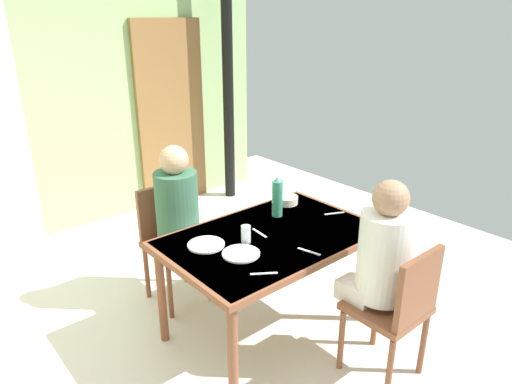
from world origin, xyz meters
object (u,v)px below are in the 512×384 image
(person_far_diner, at_px, (178,207))
(serving_bowl_center, at_px, (286,200))
(person_near_diner, at_px, (382,253))
(dining_table, at_px, (271,245))
(chair_near_diner, at_px, (398,306))
(chair_far_diner, at_px, (171,237))
(water_bottle_green_near, at_px, (277,197))

(person_far_diner, relative_size, serving_bowl_center, 4.53)
(person_near_diner, relative_size, serving_bowl_center, 4.53)
(person_far_diner, bearing_deg, dining_table, 112.91)
(person_near_diner, bearing_deg, chair_near_diner, -90.00)
(dining_table, bearing_deg, person_near_diner, -69.75)
(person_far_diner, bearing_deg, chair_far_diner, -90.00)
(chair_far_diner, bearing_deg, serving_bowl_center, 146.34)
(water_bottle_green_near, xyz_separation_m, serving_bowl_center, (0.21, 0.12, -0.11))
(dining_table, height_order, person_far_diner, person_far_diner)
(dining_table, distance_m, chair_near_diner, 0.85)
(serving_bowl_center, bearing_deg, water_bottle_green_near, -149.96)
(person_far_diner, bearing_deg, chair_near_diner, 109.73)
(water_bottle_green_near, height_order, serving_bowl_center, water_bottle_green_near)
(dining_table, height_order, chair_near_diner, chair_near_diner)
(chair_far_diner, height_order, water_bottle_green_near, water_bottle_green_near)
(chair_far_diner, bearing_deg, dining_table, 109.31)
(chair_near_diner, relative_size, chair_far_diner, 1.00)
(dining_table, relative_size, serving_bowl_center, 7.98)
(dining_table, height_order, water_bottle_green_near, water_bottle_green_near)
(person_far_diner, bearing_deg, serving_bowl_center, 154.52)
(dining_table, xyz_separation_m, chair_near_diner, (0.24, -0.80, -0.15))
(chair_near_diner, height_order, person_far_diner, person_far_diner)
(chair_far_diner, distance_m, person_near_diner, 1.58)
(person_near_diner, xyz_separation_m, person_far_diner, (-0.52, 1.32, 0.00))
(chair_near_diner, relative_size, person_near_diner, 1.13)
(chair_near_diner, relative_size, person_far_diner, 1.13)
(chair_far_diner, height_order, serving_bowl_center, chair_far_diner)
(person_near_diner, xyz_separation_m, water_bottle_green_near, (-0.01, 0.86, 0.08))
(person_far_diner, bearing_deg, water_bottle_green_near, 138.07)
(water_bottle_green_near, bearing_deg, person_far_diner, 138.07)
(chair_near_diner, height_order, water_bottle_green_near, water_bottle_green_near)
(dining_table, relative_size, water_bottle_green_near, 4.70)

